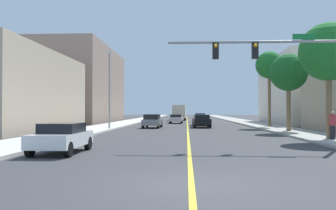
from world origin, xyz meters
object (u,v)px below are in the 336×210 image
Objects in this scene: car_yellow at (200,117)px; delivery_truck at (180,112)px; car_red at (200,120)px; street_lamp at (109,85)px; palm_mid at (288,73)px; palm_far at (269,66)px; pedestrian at (333,125)px; palm_near at (329,52)px; traffic_signal_mast at (284,63)px; car_black at (202,121)px; car_white at (62,137)px; car_gray at (152,121)px; car_silver at (176,119)px.

car_yellow is 0.60× the size of delivery_truck.
car_yellow is at bearing 86.59° from car_red.
palm_mid is (16.36, -3.32, 0.76)m from street_lamp.
pedestrian is at bearing -90.64° from palm_far.
palm_far is (16.66, 5.13, 2.45)m from street_lamp.
street_lamp is 33.82m from delivery_truck.
car_red is (-7.20, 22.22, -4.83)m from palm_near.
delivery_truck is (-6.32, 49.20, -2.78)m from traffic_signal_mast.
car_black reaches higher than car_red.
car_black is (-0.51, -19.03, -0.00)m from car_yellow.
car_white is at bearing -100.80° from car_yellow.
traffic_signal_mast is at bearing -100.96° from palm_far.
traffic_signal_mast reaches higher than car_white.
car_gray is 1.01× the size of car_black.
delivery_truck reaches higher than car_white.
traffic_signal_mast is 2.24× the size of car_white.
pedestrian reaches higher than car_silver.
car_gray is 22.84m from car_white.
palm_near is 46.21m from delivery_truck.
car_white is (-7.28, -29.35, -0.00)m from car_red.
palm_mid is 8.62m from palm_far.
palm_far is at bearing 171.18° from pedestrian.
palm_mid is (3.80, 12.76, 0.80)m from traffic_signal_mast.
car_red is (9.26, 10.45, -3.66)m from street_lamp.
car_silver is 13.26m from car_black.
car_black is at bearing -74.70° from car_silver.
street_lamp is 16.71m from palm_mid.
palm_near is 16.95m from palm_far.
car_red is at bearing 97.08° from traffic_signal_mast.
street_lamp is 26.04m from car_yellow.
delivery_truck reaches higher than pedestrian.
palm_far reaches higher than palm_mid.
pedestrian is at bearing -73.77° from car_red.
delivery_truck is 4.17× the size of pedestrian.
traffic_signal_mast is at bearing -82.48° from car_black.
car_black is (9.24, 4.84, -3.63)m from street_lamp.
car_gray is (-5.89, -20.01, 0.02)m from car_yellow.
palm_far reaches higher than car_gray.
pedestrian is (14.48, 6.61, 0.29)m from car_white.
car_gray reaches higher than car_white.
car_silver is at bearing -95.59° from car_white.
palm_mid is 21.65m from car_white.
palm_near is 31.64m from car_silver.
car_white is at bearing -84.00° from street_lamp.
palm_mid is 16.11m from car_red.
traffic_signal_mast is 1.15× the size of street_lamp.
pedestrian is (-0.20, -17.42, -5.82)m from palm_far.
car_red is at bearing 144.27° from palm_far.
palm_far reaches higher than car_black.
car_yellow is at bearing 67.79° from street_lamp.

